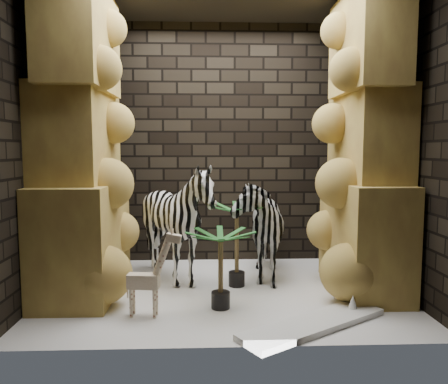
{
  "coord_description": "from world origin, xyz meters",
  "views": [
    {
      "loc": [
        -0.17,
        -4.23,
        1.43
      ],
      "look_at": [
        0.0,
        0.15,
        0.99
      ],
      "focal_mm": 34.41,
      "sensor_mm": 36.0,
      "label": 1
    }
  ],
  "objects_px": {
    "zebra_right": "(257,219)",
    "surfboard": "(314,324)",
    "giraffe_toy": "(143,271)",
    "palm_front": "(237,244)",
    "zebra_left": "(178,230)",
    "palm_back": "(221,269)"
  },
  "relations": [
    {
      "from": "zebra_right",
      "to": "giraffe_toy",
      "type": "bearing_deg",
      "value": -131.39
    },
    {
      "from": "palm_front",
      "to": "palm_back",
      "type": "bearing_deg",
      "value": -106.62
    },
    {
      "from": "zebra_right",
      "to": "palm_front",
      "type": "relative_size",
      "value": 1.48
    },
    {
      "from": "zebra_right",
      "to": "surfboard",
      "type": "xyz_separation_m",
      "value": [
        0.3,
        -1.41,
        -0.63
      ]
    },
    {
      "from": "zebra_left",
      "to": "palm_back",
      "type": "bearing_deg",
      "value": -48.81
    },
    {
      "from": "zebra_right",
      "to": "palm_back",
      "type": "bearing_deg",
      "value": -111.28
    },
    {
      "from": "zebra_left",
      "to": "palm_front",
      "type": "distance_m",
      "value": 0.65
    },
    {
      "from": "zebra_right",
      "to": "giraffe_toy",
      "type": "height_order",
      "value": "zebra_right"
    },
    {
      "from": "zebra_left",
      "to": "surfboard",
      "type": "bearing_deg",
      "value": -34.43
    },
    {
      "from": "zebra_left",
      "to": "giraffe_toy",
      "type": "distance_m",
      "value": 0.95
    },
    {
      "from": "palm_front",
      "to": "zebra_right",
      "type": "bearing_deg",
      "value": 53.32
    },
    {
      "from": "zebra_left",
      "to": "palm_back",
      "type": "height_order",
      "value": "zebra_left"
    },
    {
      "from": "zebra_left",
      "to": "giraffe_toy",
      "type": "relative_size",
      "value": 1.64
    },
    {
      "from": "zebra_right",
      "to": "palm_front",
      "type": "bearing_deg",
      "value": -123.61
    },
    {
      "from": "zebra_right",
      "to": "palm_back",
      "type": "xyz_separation_m",
      "value": [
        -0.44,
        -0.96,
        -0.29
      ]
    },
    {
      "from": "palm_back",
      "to": "surfboard",
      "type": "height_order",
      "value": "palm_back"
    },
    {
      "from": "palm_front",
      "to": "palm_back",
      "type": "distance_m",
      "value": 0.66
    },
    {
      "from": "zebra_right",
      "to": "giraffe_toy",
      "type": "relative_size",
      "value": 1.67
    },
    {
      "from": "giraffe_toy",
      "to": "palm_back",
      "type": "bearing_deg",
      "value": 20.14
    },
    {
      "from": "palm_back",
      "to": "zebra_left",
      "type": "bearing_deg",
      "value": 120.3
    },
    {
      "from": "giraffe_toy",
      "to": "palm_front",
      "type": "relative_size",
      "value": 0.89
    },
    {
      "from": "zebra_right",
      "to": "palm_front",
      "type": "distance_m",
      "value": 0.47
    }
  ]
}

